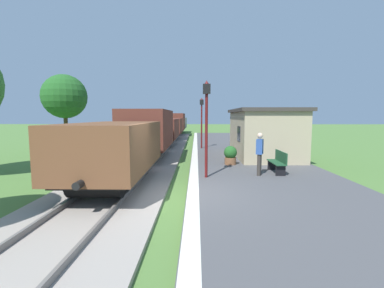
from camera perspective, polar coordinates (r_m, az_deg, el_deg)
name	(u,v)px	position (r m, az deg, el deg)	size (l,w,h in m)	color
ground_plane	(180,201)	(8.42, -2.55, -12.11)	(160.00, 160.00, 0.00)	#517A38
platform_slab	(284,198)	(8.79, 19.16, -10.80)	(6.00, 60.00, 0.25)	#4C4C4F
platform_edge_stripe	(193,193)	(8.33, 0.24, -10.48)	(0.36, 60.00, 0.01)	silver
track_ballast	(103,199)	(8.87, -18.52, -11.06)	(3.80, 60.00, 0.12)	#9E9389
rail_near	(126,195)	(8.63, -13.96, -10.51)	(0.07, 60.00, 0.14)	slate
rail_far	(80,195)	(9.10, -22.89, -9.95)	(0.07, 60.00, 0.14)	slate
freight_train	(167,128)	(25.97, -5.46, 3.50)	(2.50, 39.20, 2.72)	brown
station_hut	(264,133)	(16.01, 15.06, 2.33)	(3.50, 5.80, 2.78)	tan
bench_near_hut	(278,162)	(11.72, 17.93, -3.60)	(0.42, 1.50, 0.91)	#1E4C2D
bench_down_platform	(243,142)	(19.86, 10.86, 0.40)	(0.42, 1.50, 0.91)	#1E4C2D
person_waiting	(260,152)	(10.95, 14.27, -1.71)	(0.36, 0.44, 1.71)	#38332D
potted_planter	(230,155)	(13.21, 8.22, -2.32)	(0.64, 0.64, 0.92)	brown
lamp_post_near	(206,111)	(10.17, 3.12, 7.03)	(0.28, 0.28, 3.70)	#591414
lamp_post_far	(202,114)	(19.65, 2.08, 6.52)	(0.28, 0.28, 3.70)	#591414
tree_trackside_far	(65,97)	(21.43, -25.63, 9.11)	(3.13, 3.13, 5.58)	#4C3823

